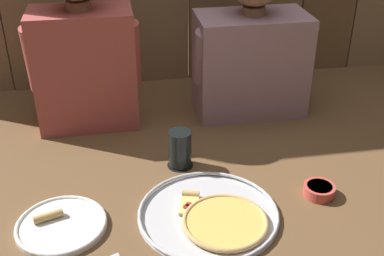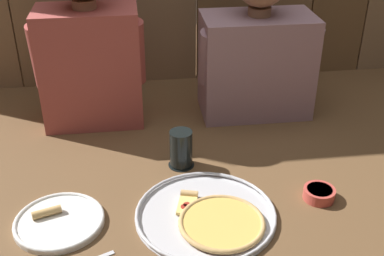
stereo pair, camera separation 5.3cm
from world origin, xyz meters
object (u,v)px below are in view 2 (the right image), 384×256
Objects in this scene: pizza_tray at (211,217)px; dinner_plate at (59,221)px; dipping_bowl at (319,193)px; drinking_glass at (181,149)px; diner_right at (257,46)px; diner_left at (88,36)px.

pizza_tray is 1.60× the size of dinner_plate.
dinner_plate is 0.73m from dipping_bowl.
drinking_glass reaches higher than pizza_tray.
drinking_glass is at bearing -132.69° from diner_right.
dinner_plate is 0.37× the size of diner_left.
dipping_bowl is at bearing -40.69° from diner_left.
pizza_tray is at bearing -170.84° from dipping_bowl.
dinner_plate reaches higher than dipping_bowl.
pizza_tray is at bearing -79.51° from drinking_glass.
drinking_glass is 0.19× the size of diner_left.
dipping_bowl is (0.32, 0.05, 0.01)m from pizza_tray.
pizza_tray is 3.18× the size of drinking_glass.
diner_right is (-0.06, 0.56, 0.24)m from dipping_bowl.
drinking_glass is at bearing 149.47° from dipping_bowl.
diner_right is (0.67, 0.58, 0.25)m from dinner_plate.
dipping_bowl is (0.73, 0.02, 0.01)m from dinner_plate.
dinner_plate reaches higher than pizza_tray.
diner_left is (0.08, 0.58, 0.31)m from dinner_plate.
dinner_plate is 0.66m from diner_left.
drinking_glass is (-0.05, 0.27, 0.05)m from pizza_tray.
dipping_bowl is 0.91m from diner_left.
diner_right reaches higher than pizza_tray.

